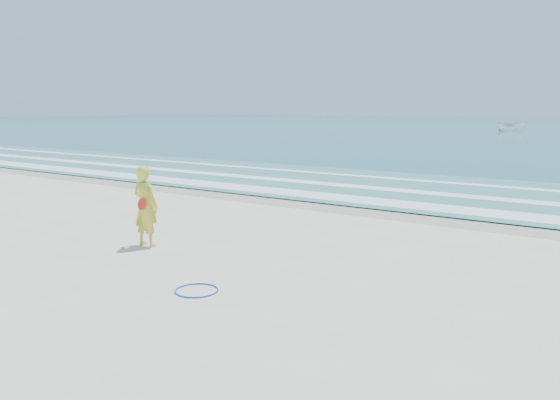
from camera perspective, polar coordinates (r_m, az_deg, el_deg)
The scene contains 9 objects.
ground at distance 10.79m, azimuth -13.00°, elevation -8.08°, with size 400.00×400.00×0.00m, color silver.
wet_sand at distance 17.94m, azimuth 8.61°, elevation -0.91°, with size 400.00×2.40×0.00m, color #B2A893.
shallow at distance 22.48m, azimuth 14.19°, elevation 1.13°, with size 400.00×10.00×0.01m, color #59B7AD.
foam_near at distance 19.09m, azimuth 10.32°, elevation -0.17°, with size 400.00×1.40×0.01m, color white.
foam_mid at distance 21.74m, azimuth 13.46°, elevation 0.90°, with size 400.00×0.90×0.01m, color white.
foam_far at distance 24.82m, azimuth 16.21°, elevation 1.83°, with size 400.00×0.60×0.01m, color white.
hoop at distance 9.99m, azimuth -8.71°, elevation -9.32°, with size 0.78×0.78×0.03m, color blue.
boat at distance 81.38m, azimuth 23.07°, elevation 7.08°, with size 1.45×3.85×1.49m, color white.
woman at distance 13.18m, azimuth -13.87°, elevation -0.62°, with size 0.72×0.49×1.92m.
Camera 1 is at (7.65, -6.90, 3.22)m, focal length 35.00 mm.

